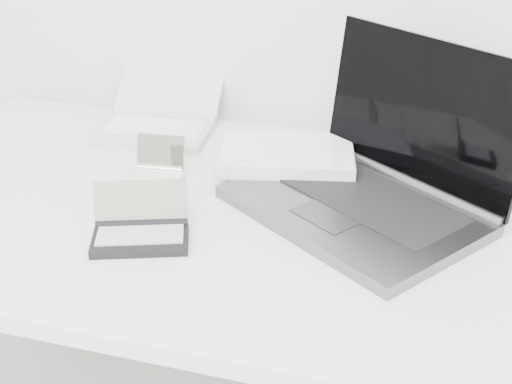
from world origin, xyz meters
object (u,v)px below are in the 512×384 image
(desk, at_px, (278,236))
(palmtop_charcoal, at_px, (141,230))
(laptop_large, at_px, (353,175))
(netbook_open_white, at_px, (159,120))

(desk, relative_size, palmtop_charcoal, 8.44)
(palmtop_charcoal, bearing_deg, laptop_large, 18.08)
(desk, xyz_separation_m, palmtop_charcoal, (-0.20, -0.15, 0.06))
(netbook_open_white, bearing_deg, laptop_large, -29.82)
(laptop_large, height_order, netbook_open_white, laptop_large)
(palmtop_charcoal, bearing_deg, desk, 16.85)
(desk, xyz_separation_m, netbook_open_white, (-0.36, 0.31, 0.07))
(laptop_large, height_order, palmtop_charcoal, laptop_large)
(desk, distance_m, laptop_large, 0.18)
(laptop_large, relative_size, palmtop_charcoal, 3.10)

